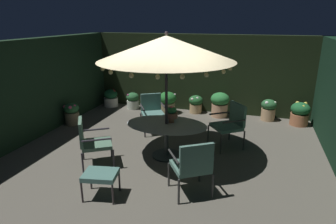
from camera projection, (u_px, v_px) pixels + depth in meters
name	position (u px, v px, depth m)	size (l,w,h in m)	color
ground_plane	(165.00, 157.00, 6.19)	(7.16, 7.40, 0.02)	#565248
hedge_backdrop_rear	(200.00, 73.00, 9.05)	(7.16, 0.30, 2.35)	black
hedge_backdrop_left	(25.00, 91.00, 6.80)	(0.30, 7.40, 2.35)	black
patio_dining_table	(166.00, 130.00, 6.05)	(1.70, 1.16, 0.73)	#2A3030
patio_umbrella	(166.00, 48.00, 5.54)	(2.67, 2.67, 2.57)	#322A30
centerpiece_planter	(171.00, 113.00, 6.04)	(0.26, 0.26, 0.35)	#AF6A45
patio_chair_north	(152.00, 110.00, 7.46)	(0.81, 0.82, 0.95)	#312E31
patio_chair_northeast	(91.00, 140.00, 5.68)	(0.82, 0.81, 0.96)	#2D2931
patio_chair_east	(193.00, 164.00, 4.66)	(0.82, 0.81, 0.98)	#2C2E2D
patio_chair_southeast	(231.00, 122.00, 6.53)	(0.85, 0.86, 0.99)	#323230
ottoman_footrest	(100.00, 176.00, 4.69)	(0.60, 0.52, 0.44)	#312A2C
potted_plant_left_far	(167.00, 102.00, 8.94)	(0.54, 0.54, 0.67)	#7A6E4E
potted_plant_back_center	(196.00, 103.00, 9.00)	(0.43, 0.43, 0.55)	tan
potted_plant_right_far	(133.00, 100.00, 9.42)	(0.40, 0.40, 0.53)	beige
potted_plant_front_corner	(268.00, 109.00, 8.32)	(0.43, 0.43, 0.61)	tan
potted_plant_back_right	(300.00, 113.00, 7.94)	(0.50, 0.50, 0.64)	#AC6845
potted_plant_back_left	(220.00, 104.00, 8.62)	(0.55, 0.55, 0.73)	tan
potted_plant_right_near	(72.00, 113.00, 7.98)	(0.41, 0.41, 0.60)	#7E6D51
potted_plant_left_near	(111.00, 98.00, 9.67)	(0.46, 0.46, 0.57)	beige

